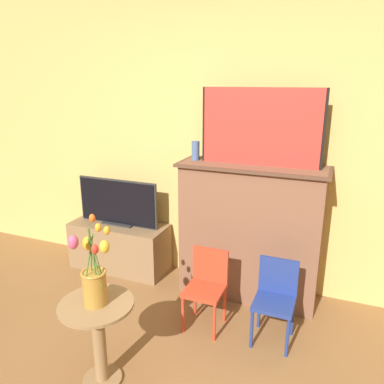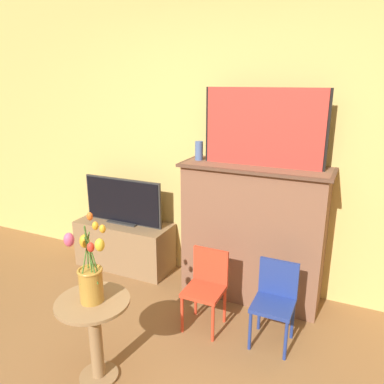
% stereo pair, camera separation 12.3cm
% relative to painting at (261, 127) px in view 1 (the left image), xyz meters
% --- Properties ---
extents(wall_back, '(8.00, 0.06, 2.70)m').
position_rel_painting_xyz_m(wall_back, '(-0.26, 0.23, -0.15)').
color(wall_back, '#E0BC66').
rests_on(wall_back, ground).
extents(fireplace_mantel, '(1.24, 0.44, 1.19)m').
position_rel_painting_xyz_m(fireplace_mantel, '(-0.04, -0.01, -0.89)').
color(fireplace_mantel, brown).
rests_on(fireplace_mantel, ground).
extents(painting, '(0.98, 0.03, 0.61)m').
position_rel_painting_xyz_m(painting, '(0.00, 0.00, 0.00)').
color(painting, black).
rests_on(painting, fireplace_mantel).
extents(mantel_candle, '(0.07, 0.07, 0.16)m').
position_rel_painting_xyz_m(mantel_candle, '(-0.55, -0.01, -0.23)').
color(mantel_candle, '#4C6699').
rests_on(mantel_candle, fireplace_mantel).
extents(tv_stand, '(0.98, 0.40, 0.48)m').
position_rel_painting_xyz_m(tv_stand, '(-1.37, -0.02, -1.26)').
color(tv_stand, olive).
rests_on(tv_stand, ground).
extents(tv_monitor, '(0.86, 0.12, 0.46)m').
position_rel_painting_xyz_m(tv_monitor, '(-1.37, -0.02, -0.80)').
color(tv_monitor, '#2D2D2D').
rests_on(tv_monitor, tv_stand).
extents(chair_red, '(0.29, 0.29, 0.61)m').
position_rel_painting_xyz_m(chair_red, '(-0.24, -0.56, -1.15)').
color(chair_red, red).
rests_on(chair_red, ground).
extents(chair_blue, '(0.29, 0.29, 0.61)m').
position_rel_painting_xyz_m(chair_blue, '(0.29, -0.53, -1.15)').
color(chair_blue, navy).
rests_on(chair_blue, ground).
extents(side_table, '(0.46, 0.46, 0.57)m').
position_rel_painting_xyz_m(side_table, '(-0.65, -1.38, -1.13)').
color(side_table, '#99754C').
rests_on(side_table, ground).
extents(vase_tulips, '(0.24, 0.28, 0.52)m').
position_rel_painting_xyz_m(vase_tulips, '(-0.65, -1.38, -0.75)').
color(vase_tulips, '#B78433').
rests_on(vase_tulips, side_table).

